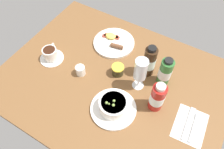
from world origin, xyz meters
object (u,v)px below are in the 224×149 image
Objects in this scene: porridge_bowl at (113,106)px; coffee_cup at (51,54)px; sauce_bottle_brown at (149,62)px; creamer_jug at (80,70)px; cutlery_setting at (191,124)px; jam_jar at (118,70)px; sauce_bottle_green at (165,72)px; breakfast_plate at (114,42)px; wine_glass at (141,70)px; sauce_bottle_red at (157,97)px.

coffee_cup is at bearing 168.10° from porridge_bowl.
porridge_bowl is 27.66cm from sauce_bottle_brown.
creamer_jug is at bearing 159.92° from porridge_bowl.
jam_jar is (-40.50, 7.84, 2.50)cm from cutlery_setting.
sauce_bottle_brown is (28.49, 17.95, 5.84)cm from creamer_jug.
porridge_bowl is 1.26× the size of sauce_bottle_green.
creamer_jug is 26.86cm from breakfast_plate.
jam_jar is at bearing 173.83° from wine_glass.
jam_jar reaches higher than cutlery_setting.
sauce_bottle_green is at bearing 23.96° from creamer_jug.
creamer_jug reaches higher than cutlery_setting.
sauce_bottle_green reaches higher than cutlery_setting.
cutlery_setting is at bearing -29.71° from sauce_bottle_brown.
jam_jar is 0.36× the size of sauce_bottle_red.
coffee_cup is 0.74× the size of sauce_bottle_red.
sauce_bottle_green is at bearing 62.88° from porridge_bowl.
porridge_bowl is at bearing -144.14° from sauce_bottle_red.
sauce_bottle_brown is at bearing 81.08° from porridge_bowl.
coffee_cup is 48.74cm from wine_glass.
porridge_bowl is at bearing -59.86° from breakfast_plate.
cutlery_setting is 58.60cm from breakfast_plate.
sauce_bottle_red reaches higher than sauce_bottle_green.
sauce_bottle_green is 0.72× the size of breakfast_plate.
sauce_bottle_green is (21.01, 6.95, 4.95)cm from jam_jar.
jam_jar is 24.98cm from sauce_bottle_red.
porridge_bowl reaches higher than jam_jar.
cutlery_setting is 33.63cm from sauce_bottle_brown.
jam_jar is 0.27× the size of breakfast_plate.
sauce_bottle_green is 8.97cm from sauce_bottle_brown.
sauce_bottle_brown is at bearing 87.55° from wine_glass.
coffee_cup is 0.67× the size of wine_glass.
sauce_bottle_brown is at bearing 32.22° from creamer_jug.
jam_jar reaches higher than breakfast_plate.
jam_jar is at bearing 169.05° from cutlery_setting.
porridge_bowl reaches higher than coffee_cup.
breakfast_plate is (-53.11, 24.76, 0.68)cm from cutlery_setting.
breakfast_plate is (-33.61, 9.97, -6.76)cm from sauce_bottle_green.
wine_glass is (28.08, 8.36, 9.52)cm from creamer_jug.
breakfast_plate is (-35.91, 24.34, -6.90)cm from sauce_bottle_red.
coffee_cup is at bearing -178.12° from sauce_bottle_red.
sauce_bottle_brown reaches higher than cutlery_setting.
sauce_bottle_red is at bearing -54.74° from sauce_bottle_brown.
sauce_bottle_green is (-19.50, 14.79, 7.44)cm from cutlery_setting.
sauce_bottle_red reaches higher than cutlery_setting.
wine_glass is (47.23, 8.07, 8.96)cm from coffee_cup.
coffee_cup is (-75.96, -1.51, 2.93)cm from cutlery_setting.
cutlery_setting is 0.97× the size of wine_glass.
coffee_cup is 58.94cm from sauce_bottle_green.
jam_jar is at bearing -53.32° from breakfast_plate.
creamer_jug is (-24.28, 8.87, -0.60)cm from porridge_bowl.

